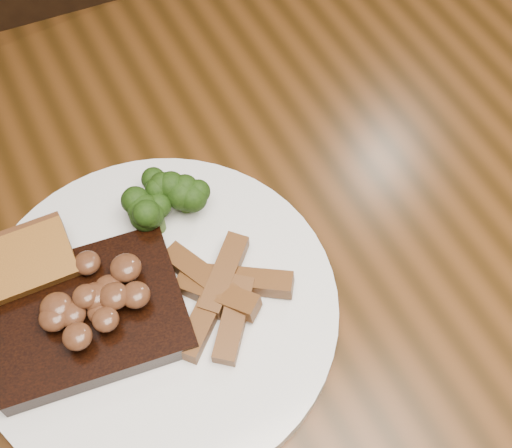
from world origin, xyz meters
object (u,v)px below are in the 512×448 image
Objects in this scene: dining_table at (261,300)px; garlic_bread at (22,278)px; steak at (88,316)px; potato_wedges at (216,284)px; plate at (158,310)px.

garlic_bread is (-0.20, 0.06, 0.12)m from dining_table.
steak is 0.07m from garlic_bread.
garlic_bread is at bearing 130.52° from steak.
potato_wedges is (-0.05, -0.02, 0.12)m from dining_table.
potato_wedges reaches higher than dining_table.
plate is 0.12m from garlic_bread.
steak is at bearing 167.94° from potato_wedges.
steak reaches higher than dining_table.
dining_table is at bearing -14.89° from garlic_bread.
steak is at bearing -54.28° from garlic_bread.
steak reaches higher than plate.
plate is 1.97× the size of steak.
potato_wedges is at bearing -26.51° from garlic_bread.
dining_table is 0.14m from plate.
garlic_bread is 1.01× the size of potato_wedges.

